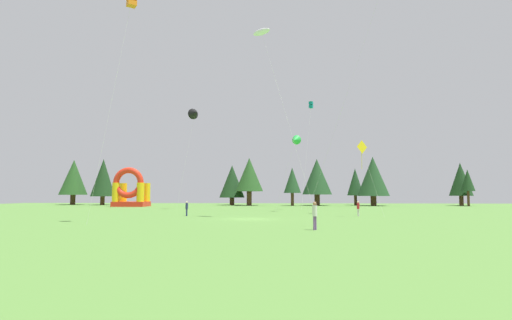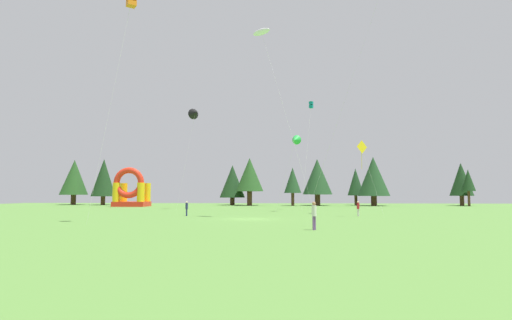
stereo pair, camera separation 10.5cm
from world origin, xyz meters
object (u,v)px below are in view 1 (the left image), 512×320
(kite_teal_box, at_px, (311,105))
(kite_yellow_diamond, at_px, (361,148))
(person_far_side, at_px, (315,213))
(person_near_camera, at_px, (187,207))
(kite_black_delta, at_px, (195,113))
(inflatable_orange_dome, at_px, (130,192))
(person_left_edge, at_px, (358,207))
(kite_white_parafoil, at_px, (262,32))
(kite_orange_box, at_px, (132,2))
(kite_green_delta, at_px, (295,140))

(kite_teal_box, distance_m, kite_yellow_diamond, 19.87)
(person_far_side, xyz_separation_m, person_near_camera, (-12.18, 15.99, -0.18))
(kite_black_delta, height_order, inflatable_orange_dome, kite_black_delta)
(kite_yellow_diamond, distance_m, kite_black_delta, 29.37)
(person_left_edge, bearing_deg, kite_white_parafoil, -22.62)
(kite_yellow_diamond, relative_size, kite_orange_box, 0.40)
(kite_black_delta, height_order, person_near_camera, kite_black_delta)
(person_far_side, bearing_deg, person_left_edge, -164.21)
(person_far_side, relative_size, person_near_camera, 1.19)
(kite_orange_box, relative_size, kite_green_delta, 1.89)
(kite_black_delta, bearing_deg, kite_white_parafoil, -61.36)
(person_left_edge, bearing_deg, person_far_side, 32.83)
(kite_orange_box, relative_size, inflatable_orange_dome, 2.73)
(kite_green_delta, xyz_separation_m, inflatable_orange_dome, (-29.02, 18.80, -6.80))
(person_near_camera, bearing_deg, kite_orange_box, -6.08)
(kite_green_delta, bearing_deg, person_left_edge, -59.56)
(kite_black_delta, xyz_separation_m, person_near_camera, (3.06, -18.14, -13.71))
(kite_teal_box, bearing_deg, kite_green_delta, -112.09)
(kite_white_parafoil, relative_size, kite_black_delta, 1.25)
(kite_black_delta, xyz_separation_m, person_far_side, (15.24, -34.14, -13.53))
(person_left_edge, height_order, person_near_camera, person_left_edge)
(kite_orange_box, distance_m, person_near_camera, 20.68)
(kite_teal_box, distance_m, inflatable_orange_dome, 36.29)
(kite_yellow_diamond, distance_m, kite_orange_box, 25.86)
(kite_white_parafoil, height_order, person_left_edge, kite_white_parafoil)
(person_far_side, distance_m, inflatable_orange_dome, 54.16)
(kite_yellow_diamond, height_order, inflatable_orange_dome, kite_yellow_diamond)
(kite_teal_box, height_order, person_left_edge, kite_teal_box)
(kite_green_delta, relative_size, person_far_side, 5.44)
(kite_orange_box, bearing_deg, kite_black_delta, 90.87)
(person_far_side, bearing_deg, kite_orange_box, -75.37)
(kite_yellow_diamond, xyz_separation_m, person_near_camera, (-18.29, 0.54, -6.11))
(inflatable_orange_dome, bearing_deg, kite_yellow_diamond, -40.40)
(person_far_side, height_order, person_left_edge, person_far_side)
(kite_teal_box, relative_size, person_far_side, 8.58)
(kite_black_delta, bearing_deg, person_far_side, -65.94)
(kite_teal_box, xyz_separation_m, kite_black_delta, (-17.58, 1.05, -0.75))
(kite_yellow_diamond, relative_size, person_near_camera, 4.87)
(kite_orange_box, bearing_deg, person_near_camera, 75.75)
(kite_white_parafoil, xyz_separation_m, person_near_camera, (-8.08, 2.26, -18.01))
(kite_black_delta, distance_m, inflatable_orange_dome, 21.71)
(kite_white_parafoil, height_order, kite_yellow_diamond, kite_white_parafoil)
(kite_yellow_diamond, height_order, kite_black_delta, kite_black_delta)
(kite_green_delta, relative_size, inflatable_orange_dome, 1.44)
(person_far_side, distance_m, person_near_camera, 20.10)
(kite_green_delta, relative_size, person_near_camera, 6.49)
(kite_green_delta, height_order, kite_black_delta, kite_black_delta)
(kite_yellow_diamond, height_order, person_far_side, kite_yellow_diamond)
(kite_black_delta, distance_m, person_far_side, 39.76)
(person_near_camera, relative_size, inflatable_orange_dome, 0.22)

